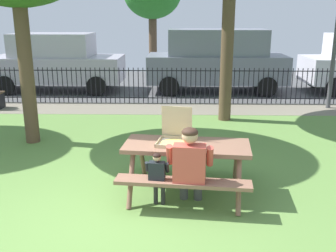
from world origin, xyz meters
name	(u,v)px	position (x,y,z in m)	size (l,w,h in m)	color
ground	(119,178)	(0.00, 1.51, -0.01)	(28.00, 11.02, 0.02)	#638C43
cobblestone_walkway	(144,109)	(0.00, 6.32, 0.00)	(28.00, 1.40, 0.01)	gray
street_asphalt	(153,84)	(0.00, 10.35, -0.01)	(28.00, 6.66, 0.01)	#515154
picnic_table_foreground	(187,155)	(1.08, 0.96, 0.60)	(1.94, 1.66, 0.79)	#8A604B
pizza_box_open	(175,137)	(0.90, 1.01, 0.87)	(0.53, 0.56, 0.51)	tan
adult_at_table	(190,164)	(1.11, 0.45, 0.66)	(0.63, 0.62, 1.19)	#4B4B4B
child_at_table	(158,174)	(0.68, 0.47, 0.50)	(0.32, 0.32, 0.83)	#2F2F2F
iron_fence_streetside	(146,85)	(0.00, 7.02, 0.54)	(18.27, 0.03, 1.05)	black
parked_car_left	(57,61)	(-3.18, 8.92, 1.01)	(4.42, 1.95, 1.94)	#B8B1C0
parked_car_center	(217,59)	(2.25, 8.92, 1.10)	(4.62, 2.00, 2.08)	slate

